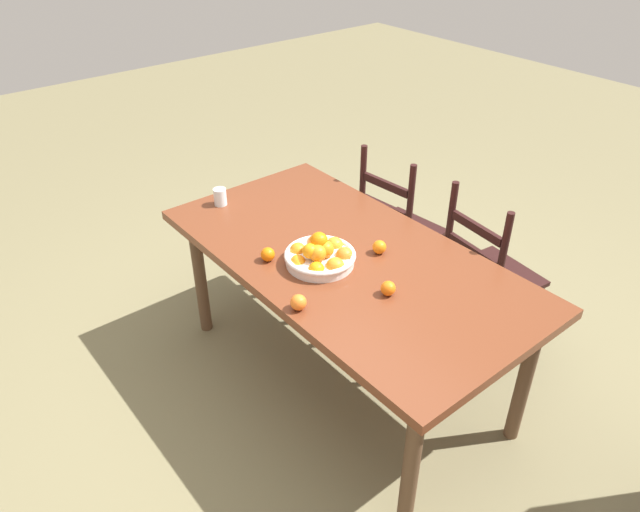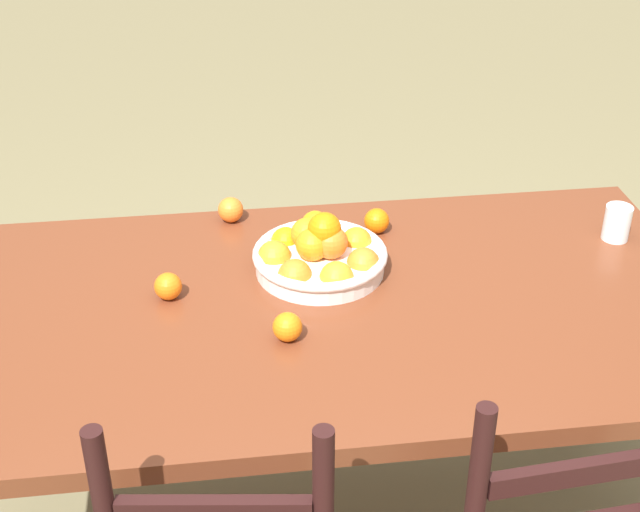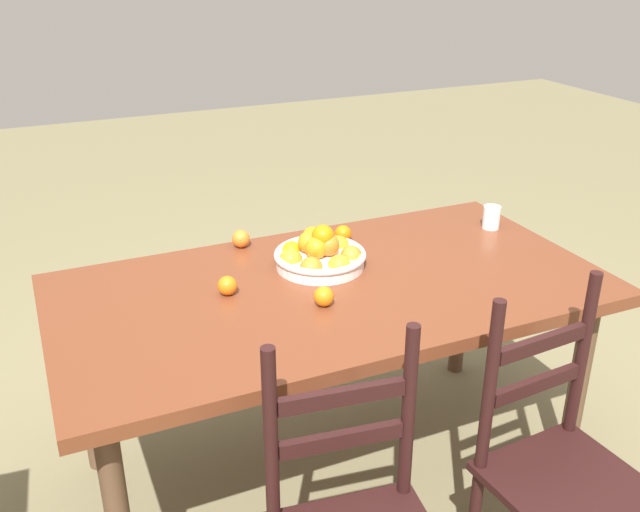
{
  "view_description": "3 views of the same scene",
  "coord_description": "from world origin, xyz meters",
  "px_view_note": "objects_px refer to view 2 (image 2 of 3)",
  "views": [
    {
      "loc": [
        1.69,
        -1.54,
        2.26
      ],
      "look_at": [
        -0.02,
        -0.14,
        0.81
      ],
      "focal_mm": 33.41,
      "sensor_mm": 36.0,
      "label": 1
    },
    {
      "loc": [
        0.22,
        1.7,
        1.92
      ],
      "look_at": [
        -0.02,
        -0.14,
        0.81
      ],
      "focal_mm": 51.27,
      "sensor_mm": 36.0,
      "label": 2
    },
    {
      "loc": [
        0.88,
        1.89,
        1.82
      ],
      "look_at": [
        -0.02,
        -0.14,
        0.81
      ],
      "focal_mm": 39.55,
      "sensor_mm": 36.0,
      "label": 3
    }
  ],
  "objects_px": {
    "fruit_bowl": "(320,254)",
    "dining_table": "(319,331)",
    "orange_loose_2": "(377,221)",
    "orange_loose_3": "(287,327)",
    "drinking_glass": "(617,223)",
    "orange_loose_0": "(231,210)",
    "orange_loose_1": "(168,286)"
  },
  "relations": [
    {
      "from": "dining_table",
      "to": "fruit_bowl",
      "type": "xyz_separation_m",
      "value": [
        -0.02,
        -0.14,
        0.12
      ]
    },
    {
      "from": "orange_loose_0",
      "to": "orange_loose_2",
      "type": "bearing_deg",
      "value": 163.76
    },
    {
      "from": "fruit_bowl",
      "to": "dining_table",
      "type": "bearing_deg",
      "value": 82.08
    },
    {
      "from": "orange_loose_1",
      "to": "drinking_glass",
      "type": "bearing_deg",
      "value": -173.47
    },
    {
      "from": "orange_loose_0",
      "to": "orange_loose_1",
      "type": "height_order",
      "value": "orange_loose_0"
    },
    {
      "from": "dining_table",
      "to": "drinking_glass",
      "type": "relative_size",
      "value": 20.13
    },
    {
      "from": "orange_loose_0",
      "to": "orange_loose_2",
      "type": "height_order",
      "value": "orange_loose_0"
    },
    {
      "from": "orange_loose_2",
      "to": "drinking_glass",
      "type": "xyz_separation_m",
      "value": [
        -0.59,
        0.11,
        0.01
      ]
    },
    {
      "from": "orange_loose_1",
      "to": "orange_loose_0",
      "type": "bearing_deg",
      "value": -114.49
    },
    {
      "from": "orange_loose_0",
      "to": "dining_table",
      "type": "bearing_deg",
      "value": 113.43
    },
    {
      "from": "orange_loose_0",
      "to": "orange_loose_1",
      "type": "relative_size",
      "value": 1.05
    },
    {
      "from": "dining_table",
      "to": "orange_loose_0",
      "type": "relative_size",
      "value": 27.42
    },
    {
      "from": "orange_loose_1",
      "to": "drinking_glass",
      "type": "xyz_separation_m",
      "value": [
        -1.12,
        -0.13,
        0.01
      ]
    },
    {
      "from": "orange_loose_0",
      "to": "orange_loose_2",
      "type": "distance_m",
      "value": 0.38
    },
    {
      "from": "dining_table",
      "to": "orange_loose_3",
      "type": "height_order",
      "value": "orange_loose_3"
    },
    {
      "from": "fruit_bowl",
      "to": "orange_loose_0",
      "type": "bearing_deg",
      "value": -54.14
    },
    {
      "from": "drinking_glass",
      "to": "orange_loose_2",
      "type": "bearing_deg",
      "value": -10.67
    },
    {
      "from": "orange_loose_2",
      "to": "orange_loose_3",
      "type": "distance_m",
      "value": 0.51
    },
    {
      "from": "dining_table",
      "to": "drinking_glass",
      "type": "xyz_separation_m",
      "value": [
        -0.78,
        -0.2,
        0.12
      ]
    },
    {
      "from": "orange_loose_0",
      "to": "orange_loose_1",
      "type": "xyz_separation_m",
      "value": [
        0.16,
        0.35,
        -0.0
      ]
    },
    {
      "from": "drinking_glass",
      "to": "dining_table",
      "type": "bearing_deg",
      "value": 14.06
    },
    {
      "from": "fruit_bowl",
      "to": "orange_loose_3",
      "type": "xyz_separation_m",
      "value": [
        0.1,
        0.26,
        -0.02
      ]
    },
    {
      "from": "fruit_bowl",
      "to": "orange_loose_2",
      "type": "bearing_deg",
      "value": -135.03
    },
    {
      "from": "orange_loose_0",
      "to": "drinking_glass",
      "type": "distance_m",
      "value": 0.98
    },
    {
      "from": "fruit_bowl",
      "to": "orange_loose_0",
      "type": "height_order",
      "value": "fruit_bowl"
    },
    {
      "from": "orange_loose_3",
      "to": "drinking_glass",
      "type": "height_order",
      "value": "drinking_glass"
    },
    {
      "from": "orange_loose_3",
      "to": "drinking_glass",
      "type": "xyz_separation_m",
      "value": [
        -0.86,
        -0.32,
        0.01
      ]
    },
    {
      "from": "orange_loose_0",
      "to": "orange_loose_2",
      "type": "xyz_separation_m",
      "value": [
        -0.37,
        0.11,
        -0.0
      ]
    },
    {
      "from": "fruit_bowl",
      "to": "drinking_glass",
      "type": "xyz_separation_m",
      "value": [
        -0.76,
        -0.06,
        -0.0
      ]
    },
    {
      "from": "fruit_bowl",
      "to": "orange_loose_3",
      "type": "height_order",
      "value": "fruit_bowl"
    },
    {
      "from": "orange_loose_0",
      "to": "drinking_glass",
      "type": "relative_size",
      "value": 0.73
    },
    {
      "from": "fruit_bowl",
      "to": "orange_loose_1",
      "type": "bearing_deg",
      "value": 11.34
    }
  ]
}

